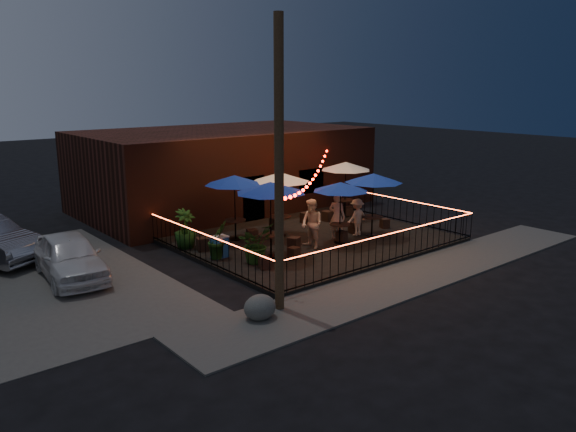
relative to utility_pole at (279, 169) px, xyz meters
name	(u,v)px	position (x,y,z in m)	size (l,w,h in m)	color
ground	(348,253)	(5.40, 2.60, -4.00)	(110.00, 110.00, 0.00)	black
patio	(313,240)	(5.40, 4.60, -3.92)	(10.00, 8.00, 0.15)	black
sidewalk	(418,274)	(5.40, -0.65, -3.98)	(18.00, 2.50, 0.05)	#464340
brick_building	(224,169)	(6.40, 12.59, -2.00)	(14.00, 8.00, 4.00)	#38180F
utility_pole	(279,169)	(0.00, 0.00, 0.00)	(0.26, 0.26, 8.00)	#382717
fence_front	(390,248)	(5.40, 0.60, -3.34)	(10.00, 0.04, 1.04)	black
fence_left	(206,249)	(0.40, 4.60, -3.34)	(0.04, 8.00, 1.04)	black
fence_right	(394,209)	(10.40, 4.60, -3.34)	(0.04, 8.00, 1.04)	black
festoon_lights	(299,184)	(4.39, 4.30, -1.48)	(10.02, 8.72, 1.32)	#F01004
cafe_table_0	(271,189)	(2.56, 3.68, -1.34)	(2.91, 2.91, 2.75)	black
cafe_table_1	(234,181)	(2.94, 6.49, -1.47)	(3.07, 3.07, 2.60)	black
cafe_table_2	(341,188)	(5.80, 3.47, -1.65)	(2.81, 2.81, 2.41)	black
cafe_table_3	(280,178)	(4.67, 5.77, -1.45)	(2.98, 2.98, 2.63)	black
cafe_table_4	(374,179)	(7.59, 3.41, -1.49)	(2.44, 2.44, 2.58)	black
cafe_table_5	(346,167)	(9.20, 6.57, -1.50)	(3.09, 3.09, 2.58)	black
bistro_chair_0	(264,263)	(1.59, 2.80, -3.65)	(0.35, 0.35, 0.41)	black
bistro_chair_1	(294,253)	(3.11, 3.07, -3.65)	(0.34, 0.34, 0.40)	black
bistro_chair_2	(203,244)	(1.10, 5.97, -3.60)	(0.41, 0.41, 0.49)	black
bistro_chair_3	(252,235)	(3.28, 5.82, -3.61)	(0.41, 0.41, 0.48)	black
bistro_chair_4	(294,243)	(3.86, 3.94, -3.62)	(0.39, 0.39, 0.46)	black
bistro_chair_5	(341,236)	(5.97, 3.54, -3.64)	(0.36, 0.36, 0.43)	black
bistro_chair_6	(276,224)	(5.19, 6.75, -3.61)	(0.41, 0.41, 0.49)	black
bistro_chair_7	(306,218)	(6.94, 6.78, -3.62)	(0.39, 0.39, 0.46)	black
bistro_chair_8	(355,227)	(7.30, 4.09, -3.60)	(0.42, 0.42, 0.50)	black
bistro_chair_9	(385,223)	(8.97, 3.91, -3.65)	(0.34, 0.34, 0.40)	black
bistro_chair_10	(327,216)	(7.92, 6.41, -3.62)	(0.39, 0.39, 0.46)	black
bistro_chair_11	(348,211)	(9.44, 6.58, -3.63)	(0.37, 0.37, 0.44)	black
patron_a	(337,216)	(6.08, 3.92, -2.91)	(0.68, 0.45, 1.88)	#D7B388
patron_b	(312,224)	(4.49, 3.65, -2.91)	(0.91, 0.71, 1.88)	tan
patron_c	(357,217)	(7.15, 3.85, -3.09)	(0.99, 0.57, 1.52)	#DCAF90
potted_shrub_a	(255,243)	(1.78, 3.57, -3.17)	(1.23, 1.07, 1.37)	#0F3D0E
potted_shrub_b	(218,240)	(1.04, 4.81, -3.16)	(0.75, 0.61, 1.37)	#173C0D
potted_shrub_c	(185,229)	(0.80, 6.72, -3.11)	(0.83, 0.83, 1.49)	#1A3B0E
cooler	(220,247)	(1.12, 4.84, -3.45)	(0.63, 0.48, 0.78)	#215DAB
boulder	(260,307)	(-0.85, -0.21, -3.65)	(0.90, 0.77, 0.71)	#4A4A45
car_white	(70,257)	(-3.63, 6.42, -3.26)	(1.74, 4.33, 1.48)	white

